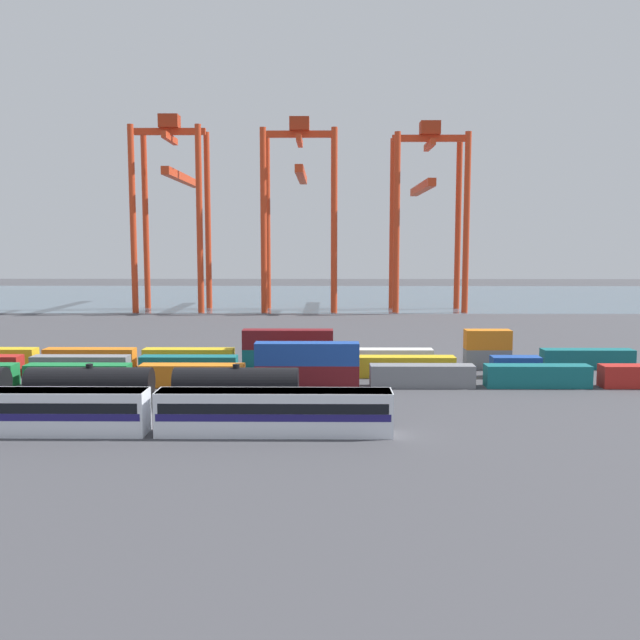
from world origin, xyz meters
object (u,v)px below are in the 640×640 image
Objects in this scene: shipping_container_5 at (422,376)px; shipping_container_9 at (81,366)px; shipping_container_12 at (406,367)px; shipping_container_1 at (78,375)px; gantry_crane_central at (300,195)px; shipping_container_11 at (297,366)px; freight_tank_row at (90,387)px; gantry_crane_east at (427,200)px; gantry_crane_west at (174,194)px; shipping_container_13 at (516,367)px; shipping_container_2 at (192,375)px; passenger_train at (152,410)px.

shipping_container_9 is at bearing 171.79° from shipping_container_5.
shipping_container_9 is at bearing 180.00° from shipping_container_12.
gantry_crane_central is (22.40, 95.45, 27.48)m from shipping_container_1.
freight_tank_row is at bearing -140.70° from shipping_container_11.
shipping_container_12 is 0.26× the size of gantry_crane_east.
gantry_crane_west is 63.83m from gantry_crane_east.
shipping_container_2 is at bearing -171.22° from shipping_container_13.
shipping_container_1 is 101.82m from gantry_crane_central.
shipping_container_1 is 0.26× the size of gantry_crane_east.
shipping_container_9 is 0.26× the size of gantry_crane_east.
freight_tank_row reaches higher than shipping_container_2.
shipping_container_5 is 0.25× the size of gantry_crane_west.
shipping_container_2 is 16.45m from shipping_container_9.
shipping_container_5 and shipping_container_12 have the same top height.
gantry_crane_central reaches higher than shipping_container_2.
shipping_container_9 and shipping_container_13 have the same top height.
shipping_container_2 is (13.41, 0.00, 0.00)m from shipping_container_1.
shipping_container_9 is 0.26× the size of gantry_crane_central.
gantry_crane_central is (31.90, -0.90, -0.36)m from gantry_crane_west.
shipping_container_9 is (-1.88, 6.08, 0.00)m from shipping_container_1.
shipping_container_2 is at bearing 51.82° from freight_tank_row.
freight_tank_row is 3.50× the size of shipping_container_12.
passenger_train reaches higher than shipping_container_9.
shipping_container_5 is at bearing 37.58° from passenger_train.
shipping_container_12 is (39.11, 6.08, 0.00)m from shipping_container_1.
shipping_container_9 is at bearing -85.17° from gantry_crane_west.
shipping_container_9 is 94.78m from gantry_crane_west.
shipping_container_13 is at bearing 19.27° from freight_tank_row.
shipping_container_2 is at bearing -166.69° from shipping_container_12.
gantry_crane_central reaches higher than shipping_container_11.
shipping_container_9 is (-42.11, 6.08, 0.00)m from shipping_container_5.
shipping_container_5 is at bearing -98.36° from gantry_crane_east.
shipping_container_1 is 6.36m from shipping_container_9.
shipping_container_1 is 0.26× the size of gantry_crane_central.
shipping_container_1 and shipping_container_2 have the same top height.
gantry_crane_east is (49.22, 106.31, 25.55)m from freight_tank_row.
gantry_crane_east is (40.45, 116.02, 25.56)m from passenger_train.
gantry_crane_east is (40.89, 95.72, 26.40)m from shipping_container_2.
gantry_crane_west reaches higher than shipping_container_11.
gantry_crane_central reaches higher than shipping_container_9.
shipping_container_9 and shipping_container_12 have the same top height.
shipping_container_1 is 26.16m from shipping_container_11.
passenger_train is 0.99× the size of freight_tank_row.
shipping_container_12 is (-1.12, 6.08, 0.00)m from shipping_container_5.
freight_tank_row is 36.72m from shipping_container_5.
shipping_container_13 is (47.70, 16.67, -0.85)m from freight_tank_row.
gantry_crane_central reaches higher than shipping_container_12.
shipping_container_9 is 109.03m from gantry_crane_east.
gantry_crane_east is at bearing 60.43° from shipping_container_1.
gantry_crane_central is at bearing 100.59° from shipping_container_12.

